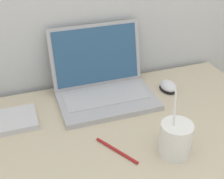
{
  "coord_description": "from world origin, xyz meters",
  "views": [
    {
      "loc": [
        -0.29,
        -0.41,
        1.37
      ],
      "look_at": [
        0.01,
        0.44,
        0.81
      ],
      "focal_mm": 50.0,
      "sensor_mm": 36.0,
      "label": 1
    }
  ],
  "objects_px": {
    "computer_mouse": "(168,86)",
    "laptop": "(103,83)",
    "pen": "(117,150)",
    "drink_cup": "(176,138)"
  },
  "relations": [
    {
      "from": "computer_mouse",
      "to": "pen",
      "type": "xyz_separation_m",
      "value": [
        -0.31,
        -0.27,
        -0.01
      ]
    },
    {
      "from": "computer_mouse",
      "to": "drink_cup",
      "type": "bearing_deg",
      "value": -114.92
    },
    {
      "from": "laptop",
      "to": "computer_mouse",
      "type": "xyz_separation_m",
      "value": [
        0.25,
        -0.04,
        -0.04
      ]
    },
    {
      "from": "laptop",
      "to": "pen",
      "type": "xyz_separation_m",
      "value": [
        -0.05,
        -0.3,
        -0.05
      ]
    },
    {
      "from": "computer_mouse",
      "to": "pen",
      "type": "height_order",
      "value": "computer_mouse"
    },
    {
      "from": "laptop",
      "to": "pen",
      "type": "bearing_deg",
      "value": -100.2
    },
    {
      "from": "drink_cup",
      "to": "computer_mouse",
      "type": "height_order",
      "value": "drink_cup"
    },
    {
      "from": "computer_mouse",
      "to": "pen",
      "type": "relative_size",
      "value": 0.6
    },
    {
      "from": "computer_mouse",
      "to": "laptop",
      "type": "bearing_deg",
      "value": 171.22
    },
    {
      "from": "laptop",
      "to": "pen",
      "type": "distance_m",
      "value": 0.31
    }
  ]
}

